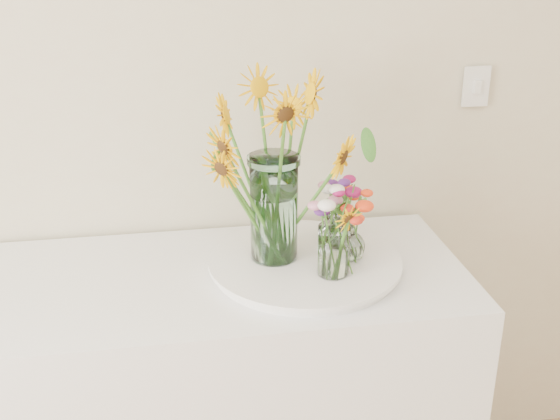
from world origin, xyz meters
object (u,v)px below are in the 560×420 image
(small_vase_c, at_px, (336,227))
(mason_jar, at_px, (274,208))
(counter, at_px, (208,416))
(small_vase_a, at_px, (334,251))
(small_vase_b, at_px, (348,237))
(tray, at_px, (305,265))

(small_vase_c, bearing_deg, mason_jar, -163.19)
(counter, xyz_separation_m, small_vase_a, (0.33, -0.10, 0.54))
(counter, xyz_separation_m, small_vase_b, (0.39, -0.02, 0.54))
(small_vase_b, bearing_deg, small_vase_a, -126.15)
(mason_jar, height_order, small_vase_b, mason_jar)
(tray, height_order, small_vase_a, small_vase_a)
(mason_jar, distance_m, small_vase_b, 0.21)
(small_vase_b, bearing_deg, tray, 175.03)
(small_vase_a, bearing_deg, small_vase_c, 74.20)
(mason_jar, relative_size, small_vase_a, 2.10)
(tray, height_order, mason_jar, mason_jar)
(tray, bearing_deg, small_vase_c, 38.96)
(mason_jar, height_order, small_vase_a, mason_jar)
(mason_jar, distance_m, small_vase_c, 0.21)
(small_vase_b, bearing_deg, counter, 177.77)
(counter, relative_size, small_vase_b, 10.76)
(counter, distance_m, tray, 0.54)
(small_vase_a, xyz_separation_m, small_vase_b, (0.06, 0.08, -0.00))
(small_vase_b, relative_size, small_vase_c, 1.21)
(small_vase_b, bearing_deg, small_vase_c, 96.04)
(small_vase_a, relative_size, small_vase_c, 1.27)
(small_vase_a, bearing_deg, small_vase_b, 53.85)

